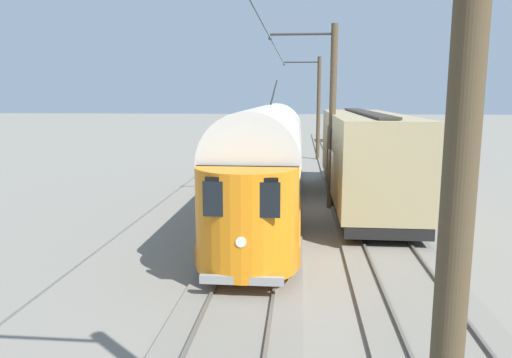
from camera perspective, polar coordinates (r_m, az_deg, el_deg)
ground_plane at (r=20.66m, az=7.14°, el=-3.40°), size 220.00×220.00×0.00m
track_streetcar_siding at (r=21.11m, az=12.56°, el=-3.12°), size 2.80×80.00×0.18m
track_adjacent_siding at (r=20.98m, az=1.63°, el=-2.97°), size 2.80×80.00×0.18m
vintage_streetcar at (r=18.81m, az=1.31°, el=2.38°), size 2.65×16.66×5.34m
coach_adjacent at (r=21.35m, az=12.56°, el=2.77°), size 2.96×13.19×3.85m
catenary_pole_foreground at (r=36.40m, az=7.27°, el=8.48°), size 2.80×0.28×7.53m
catenary_pole_mid_near at (r=20.24m, az=8.80°, el=7.52°), size 2.80×0.28×7.53m
catenary_pole_mid_far at (r=4.25m, az=21.89°, el=-0.97°), size 2.80×0.28×7.53m
overhead_wire_run at (r=13.10m, az=-0.29°, el=19.92°), size 2.59×52.55×0.18m
switch_stand at (r=28.85m, az=13.58°, el=1.56°), size 0.50×0.30×1.24m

